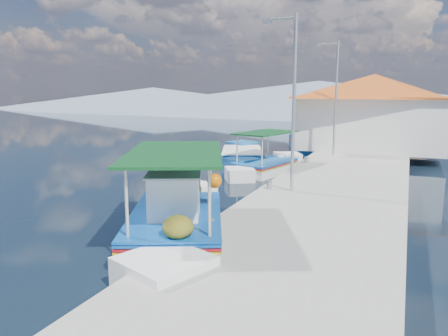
% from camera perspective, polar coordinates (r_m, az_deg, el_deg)
% --- Properties ---
extents(ground, '(160.00, 160.00, 0.00)m').
position_cam_1_polar(ground, '(15.59, -9.79, -4.84)').
color(ground, black).
rests_on(ground, ground).
extents(quay, '(5.00, 44.00, 0.50)m').
position_cam_1_polar(quay, '(19.13, 15.58, -1.46)').
color(quay, '#9E9C93').
rests_on(quay, ground).
extents(bollards, '(0.20, 17.20, 0.30)m').
position_cam_1_polar(bollards, '(18.71, 8.95, -0.21)').
color(bollards, '#A5A8AD').
rests_on(bollards, quay).
extents(main_caique, '(4.55, 7.47, 2.70)m').
position_cam_1_polar(main_caique, '(11.89, -5.99, -6.99)').
color(main_caique, white).
rests_on(main_caique, ground).
extents(caique_green_canopy, '(2.76, 5.79, 2.24)m').
position_cam_1_polar(caique_green_canopy, '(21.09, 5.42, 0.20)').
color(caique_green_canopy, white).
rests_on(caique_green_canopy, ground).
extents(caique_blue_hull, '(3.57, 6.45, 1.22)m').
position_cam_1_polar(caique_blue_hull, '(23.53, 2.49, 1.30)').
color(caique_blue_hull, '#1C62AB').
rests_on(caique_blue_hull, ground).
extents(caique_far, '(3.68, 6.60, 2.47)m').
position_cam_1_polar(caique_far, '(29.16, 11.17, 3.14)').
color(caique_far, '#1C62AB').
rests_on(caique_far, ground).
extents(harbor_building, '(10.49, 10.49, 4.40)m').
position_cam_1_polar(harbor_building, '(27.70, 18.98, 7.21)').
color(harbor_building, white).
rests_on(harbor_building, quay).
extents(lamp_post_near, '(1.21, 0.14, 6.00)m').
position_cam_1_polar(lamp_post_near, '(15.07, 8.86, 9.50)').
color(lamp_post_near, '#A5A8AD').
rests_on(lamp_post_near, quay).
extents(lamp_post_far, '(1.21, 0.14, 6.00)m').
position_cam_1_polar(lamp_post_far, '(23.89, 14.30, 9.61)').
color(lamp_post_far, '#A5A8AD').
rests_on(lamp_post_far, quay).
extents(mountain_ridge, '(171.40, 96.00, 5.50)m').
position_cam_1_polar(mountain_ridge, '(68.65, 21.88, 8.01)').
color(mountain_ridge, slate).
rests_on(mountain_ridge, ground).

